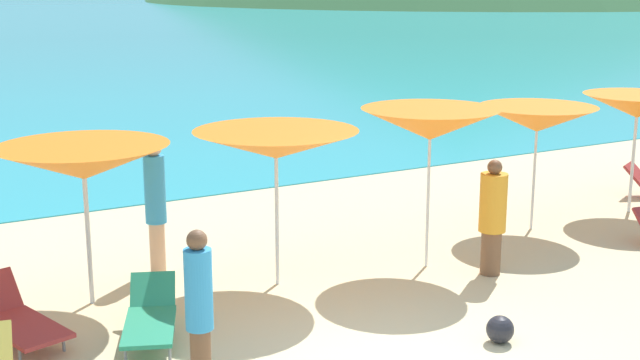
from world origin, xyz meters
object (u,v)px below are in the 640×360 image
object	(u,v)px
beachgoer_1	(155,201)
beach_ball	(500,329)
umbrella_6	(537,119)
beachgoer_2	(493,215)
umbrella_5	(430,124)
umbrella_7	(638,106)
umbrella_3	(83,162)
umbrella_4	(276,145)
beachgoer_0	(199,304)
lounge_chair_1	(16,318)
lounge_chair_5	(150,317)

from	to	relation	value
beachgoer_1	beach_ball	distance (m)	5.06
umbrella_6	beachgoer_1	distance (m)	6.26
beachgoer_2	umbrella_5	bearing A→B (deg)	-116.81
umbrella_7	umbrella_6	bearing A→B (deg)	178.28
umbrella_7	beachgoer_2	world-z (taller)	umbrella_7
umbrella_6	umbrella_7	bearing A→B (deg)	-1.72
umbrella_3	umbrella_4	size ratio (longest dim) A/B	0.97
beachgoer_1	beachgoer_2	xyz separation A→B (m)	(4.05, -2.39, -0.19)
umbrella_6	beachgoer_0	xyz separation A→B (m)	(-6.94, -2.59, -0.95)
umbrella_4	beachgoer_1	world-z (taller)	umbrella_4
umbrella_3	umbrella_7	distance (m)	9.55
lounge_chair_1	beachgoer_2	size ratio (longest dim) A/B	0.98
lounge_chair_5	beachgoer_0	xyz separation A→B (m)	(0.07, -1.36, 0.60)
umbrella_6	lounge_chair_1	size ratio (longest dim) A/B	1.29
beachgoer_1	beach_ball	bearing A→B (deg)	-108.02
umbrella_3	beachgoer_0	distance (m)	3.06
umbrella_5	umbrella_4	bearing A→B (deg)	169.39
umbrella_3	umbrella_5	world-z (taller)	umbrella_5
lounge_chair_5	beachgoer_2	distance (m)	4.96
umbrella_3	beachgoer_1	world-z (taller)	umbrella_3
beachgoer_2	beachgoer_1	bearing A→B (deg)	-96.66
umbrella_5	beach_ball	world-z (taller)	umbrella_5
lounge_chair_1	beachgoer_0	xyz separation A→B (m)	(1.42, -2.09, 0.60)
umbrella_3	lounge_chair_1	xyz separation A→B (m)	(-1.08, -0.80, -1.55)
umbrella_4	beachgoer_0	bearing A→B (deg)	-131.46
lounge_chair_1	umbrella_3	bearing A→B (deg)	20.82
umbrella_5	beach_ball	size ratio (longest dim) A/B	7.19
beachgoer_1	umbrella_4	bearing A→B (deg)	-94.46
beachgoer_2	beach_ball	world-z (taller)	beachgoer_2
umbrella_3	beach_ball	distance (m)	5.42
beachgoer_0	beachgoer_1	bearing A→B (deg)	88.30
beachgoer_0	beach_ball	distance (m)	3.54
lounge_chair_5	beach_ball	bearing A→B (deg)	-7.63
umbrella_6	beach_ball	distance (m)	5.10
umbrella_4	umbrella_7	world-z (taller)	umbrella_4
umbrella_5	lounge_chair_5	world-z (taller)	umbrella_5
umbrella_3	umbrella_4	world-z (taller)	umbrella_4
beachgoer_2	beachgoer_0	bearing A→B (deg)	-52.16
umbrella_3	umbrella_4	bearing A→B (deg)	-12.99
umbrella_3	umbrella_7	xyz separation A→B (m)	(9.54, -0.36, 0.05)
umbrella_6	umbrella_7	world-z (taller)	umbrella_7
umbrella_7	beachgoer_0	size ratio (longest dim) A/B	1.25
beachgoer_0	umbrella_6	bearing A→B (deg)	31.41
beachgoer_0	beach_ball	world-z (taller)	beachgoer_0
umbrella_6	beachgoer_2	world-z (taller)	umbrella_6
umbrella_7	lounge_chair_1	distance (m)	10.75
beachgoer_2	umbrella_3	bearing A→B (deg)	-84.05
umbrella_4	beachgoer_1	size ratio (longest dim) A/B	1.22
umbrella_5	umbrella_3	bearing A→B (deg)	168.14
lounge_chair_1	beach_ball	world-z (taller)	lounge_chair_1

